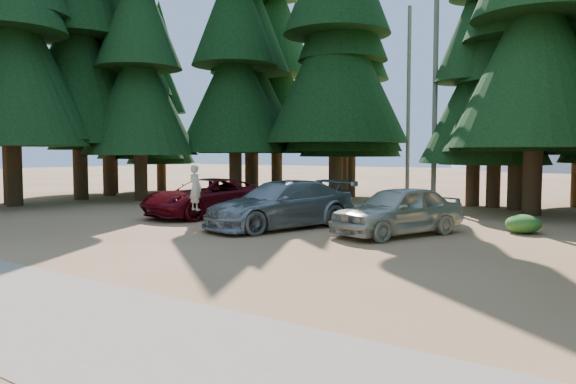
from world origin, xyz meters
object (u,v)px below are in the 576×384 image
(frisbee_player, at_px, (195,187))
(silver_minivan_center, at_px, (280,204))
(red_pickup, at_px, (206,197))
(log_left, at_px, (302,203))
(log_mid, at_px, (393,209))
(silver_minivan_right, at_px, (398,210))
(log_right, at_px, (403,210))

(frisbee_player, bearing_deg, silver_minivan_center, -152.67)
(silver_minivan_center, relative_size, frisbee_player, 3.29)
(red_pickup, bearing_deg, silver_minivan_center, -7.46)
(red_pickup, distance_m, log_left, 5.85)
(frisbee_player, distance_m, log_left, 7.97)
(silver_minivan_center, xyz_separation_m, log_mid, (0.86, 6.88, -0.67))
(silver_minivan_right, height_order, frisbee_player, frisbee_player)
(log_mid, bearing_deg, frisbee_player, -110.34)
(silver_minivan_right, xyz_separation_m, log_right, (-2.34, 5.61, -0.61))
(silver_minivan_right, height_order, log_mid, silver_minivan_right)
(red_pickup, height_order, silver_minivan_center, silver_minivan_center)
(frisbee_player, height_order, log_mid, frisbee_player)
(silver_minivan_center, bearing_deg, frisbee_player, -146.34)
(red_pickup, bearing_deg, silver_minivan_right, 4.04)
(red_pickup, distance_m, silver_minivan_right, 8.34)
(frisbee_player, xyz_separation_m, log_right, (4.53, 7.33, -1.15))
(log_left, xyz_separation_m, log_right, (5.39, -0.51, -0.01))
(red_pickup, xyz_separation_m, log_mid, (5.33, 5.79, -0.63))
(log_mid, bearing_deg, silver_minivan_center, -91.25)
(log_mid, distance_m, log_right, 0.84)
(log_left, distance_m, log_right, 5.42)
(log_right, bearing_deg, silver_minivan_center, -116.29)
(silver_minivan_center, relative_size, silver_minivan_right, 1.22)
(frisbee_player, bearing_deg, log_mid, -106.55)
(silver_minivan_center, bearing_deg, red_pickup, -177.74)
(silver_minivan_center, distance_m, log_left, 7.92)
(red_pickup, height_order, silver_minivan_right, silver_minivan_right)
(frisbee_player, bearing_deg, log_left, -74.06)
(red_pickup, xyz_separation_m, silver_minivan_right, (8.34, -0.33, 0.01))
(silver_minivan_center, height_order, frisbee_player, frisbee_player)
(silver_minivan_right, bearing_deg, log_right, 132.06)
(red_pickup, relative_size, log_left, 1.24)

